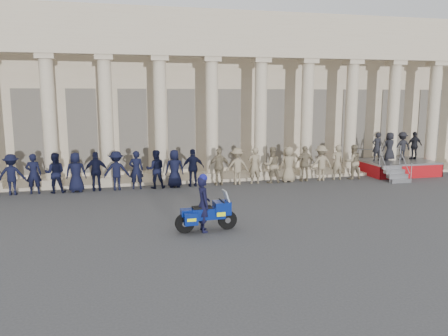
% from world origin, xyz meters
% --- Properties ---
extents(ground, '(90.00, 90.00, 0.00)m').
position_xyz_m(ground, '(0.00, 0.00, 0.00)').
color(ground, '#3A3A3C').
rests_on(ground, ground).
extents(building, '(40.00, 12.50, 9.00)m').
position_xyz_m(building, '(-0.00, 14.74, 4.52)').
color(building, '#BCA98D').
rests_on(building, ground).
extents(officer_rank, '(20.34, 0.70, 1.84)m').
position_xyz_m(officer_rank, '(-1.14, 6.83, 0.92)').
color(officer_rank, black).
rests_on(officer_rank, ground).
extents(reviewing_stand, '(3.85, 3.79, 2.36)m').
position_xyz_m(reviewing_stand, '(11.91, 7.59, 1.20)').
color(reviewing_stand, gray).
rests_on(reviewing_stand, ground).
extents(motorcycle, '(2.07, 0.86, 1.33)m').
position_xyz_m(motorcycle, '(-0.57, -0.33, 0.58)').
color(motorcycle, black).
rests_on(motorcycle, ground).
extents(rider, '(0.47, 0.69, 1.92)m').
position_xyz_m(rider, '(-0.69, -0.34, 0.95)').
color(rider, black).
rests_on(rider, ground).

